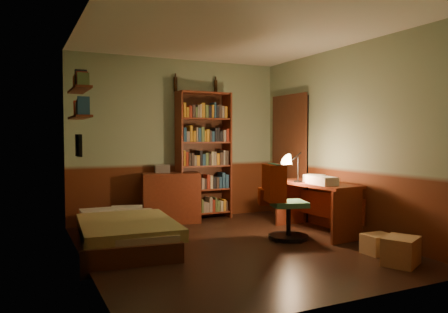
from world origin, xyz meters
name	(u,v)px	position (x,y,z in m)	size (l,w,h in m)	color
floor	(233,247)	(0.00, 0.00, -0.01)	(3.50, 4.00, 0.02)	black
ceiling	(233,32)	(0.00, 0.00, 2.61)	(3.50, 4.00, 0.02)	silver
wall_back	(178,140)	(0.00, 2.01, 1.30)	(3.50, 0.02, 2.60)	gray
wall_left	(82,142)	(-1.76, 0.00, 1.30)	(0.02, 4.00, 2.60)	gray
wall_right	(346,140)	(1.76, 0.00, 1.30)	(0.02, 4.00, 2.60)	gray
wall_front	(345,144)	(0.00, -2.01, 1.30)	(3.50, 0.02, 2.60)	gray
doorway	(290,158)	(1.72, 1.30, 1.00)	(0.06, 0.90, 2.00)	black
door_trim	(289,158)	(1.69, 1.30, 1.00)	(0.02, 0.98, 2.08)	#402013
bed	(124,222)	(-1.19, 0.65, 0.29)	(1.04, 1.95, 0.58)	olive
dresser	(171,198)	(-0.20, 1.76, 0.39)	(0.88, 0.44, 0.78)	maroon
mini_stereo	(162,169)	(-0.30, 1.89, 0.85)	(0.23, 0.18, 0.12)	#B2B2B7
bookshelf	(204,156)	(0.39, 1.85, 1.04)	(0.89, 0.28, 2.07)	maroon
bottle_left	(175,84)	(-0.05, 1.96, 2.19)	(0.06, 0.06, 0.23)	black
bottle_right	(216,87)	(0.66, 1.96, 2.18)	(0.06, 0.06, 0.22)	black
desk	(316,208)	(1.41, 0.20, 0.35)	(0.55, 1.32, 0.71)	maroon
paper_stack	(314,178)	(1.45, 0.30, 0.76)	(0.19, 0.26, 0.10)	silver
desk_lamp	(298,159)	(1.20, 0.34, 1.03)	(0.20, 0.20, 0.65)	black
office_chair	(289,197)	(0.84, 0.04, 0.56)	(0.56, 0.49, 1.11)	#2F6545
red_jacket	(280,137)	(0.57, -0.17, 1.35)	(0.22, 0.40, 0.48)	#9A2808
wall_shelf_lower	(80,117)	(-1.64, 1.10, 1.60)	(0.20, 0.90, 0.03)	maroon
wall_shelf_upper	(79,90)	(-1.64, 1.10, 1.95)	(0.20, 0.90, 0.03)	maroon
framed_picture	(79,145)	(-1.72, 0.60, 1.25)	(0.04, 0.32, 0.26)	black
cardboard_box_a	(401,251)	(1.27, -1.44, 0.15)	(0.39, 0.31, 0.29)	#A77E51
cardboard_box_b	(378,244)	(1.37, -1.01, 0.11)	(0.32, 0.27, 0.23)	#A77E51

